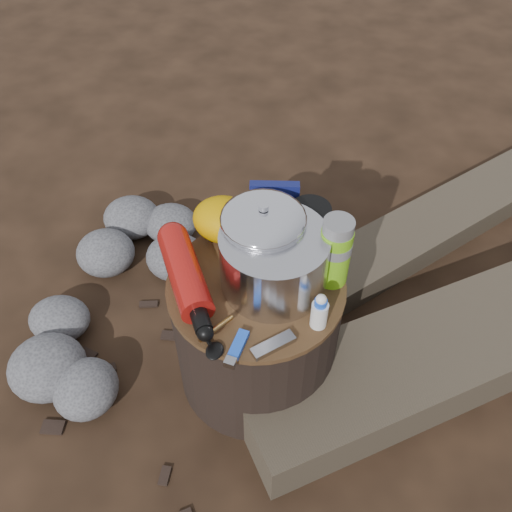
% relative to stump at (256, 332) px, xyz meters
% --- Properties ---
extents(ground, '(60.00, 60.00, 0.00)m').
position_rel_stump_xyz_m(ground, '(0.00, 0.00, -0.19)').
color(ground, black).
rests_on(ground, ground).
extents(stump, '(0.42, 0.42, 0.38)m').
position_rel_stump_xyz_m(stump, '(0.00, 0.00, 0.00)').
color(stump, black).
rests_on(stump, ground).
extents(rock_ring, '(0.39, 0.85, 0.17)m').
position_rel_stump_xyz_m(rock_ring, '(-0.46, 0.14, -0.11)').
color(rock_ring, '#525256').
rests_on(rock_ring, ground).
extents(log_small, '(0.87, 0.94, 0.09)m').
position_rel_stump_xyz_m(log_small, '(0.48, 0.70, -0.15)').
color(log_small, '#41382B').
rests_on(log_small, ground).
extents(foil_windscreen, '(0.24, 0.24, 0.15)m').
position_rel_stump_xyz_m(foil_windscreen, '(0.04, 0.02, 0.27)').
color(foil_windscreen, silver).
rests_on(foil_windscreen, stump).
extents(camping_pot, '(0.19, 0.19, 0.19)m').
position_rel_stump_xyz_m(camping_pot, '(0.00, 0.06, 0.29)').
color(camping_pot, silver).
rests_on(camping_pot, stump).
extents(fuel_bottle, '(0.24, 0.31, 0.08)m').
position_rel_stump_xyz_m(fuel_bottle, '(-0.16, -0.04, 0.23)').
color(fuel_bottle, '#B31813').
rests_on(fuel_bottle, stump).
extents(thermos, '(0.07, 0.07, 0.18)m').
position_rel_stump_xyz_m(thermos, '(0.17, 0.06, 0.28)').
color(thermos, '#72C417').
rests_on(thermos, stump).
extents(travel_mug, '(0.09, 0.09, 0.14)m').
position_rel_stump_xyz_m(travel_mug, '(0.09, 0.14, 0.26)').
color(travel_mug, black).
rests_on(travel_mug, stump).
extents(stuff_sack, '(0.16, 0.13, 0.11)m').
position_rel_stump_xyz_m(stuff_sack, '(-0.11, 0.14, 0.25)').
color(stuff_sack, '#CD9300').
rests_on(stuff_sack, stump).
extents(food_pouch, '(0.12, 0.05, 0.15)m').
position_rel_stump_xyz_m(food_pouch, '(0.00, 0.18, 0.27)').
color(food_pouch, '#111756').
rests_on(food_pouch, stump).
extents(lighter, '(0.03, 0.09, 0.02)m').
position_rel_stump_xyz_m(lighter, '(0.01, -0.18, 0.20)').
color(lighter, blue).
rests_on(lighter, stump).
extents(multitool, '(0.09, 0.09, 0.01)m').
position_rel_stump_xyz_m(multitool, '(0.08, -0.16, 0.20)').
color(multitool, '#9D9DA1').
rests_on(multitool, stump).
extents(spork, '(0.13, 0.13, 0.01)m').
position_rel_stump_xyz_m(spork, '(-0.09, -0.15, 0.20)').
color(spork, black).
rests_on(spork, stump).
extents(squeeze_bottle, '(0.04, 0.04, 0.09)m').
position_rel_stump_xyz_m(squeeze_bottle, '(0.16, -0.08, 0.24)').
color(squeeze_bottle, white).
rests_on(squeeze_bottle, stump).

